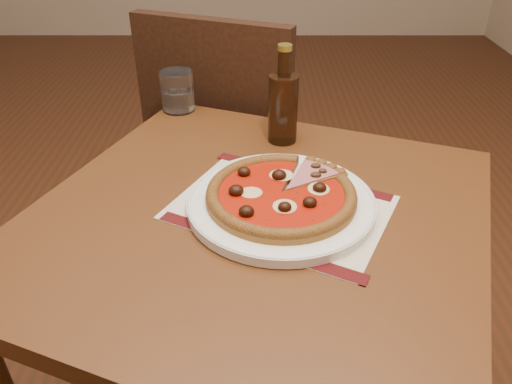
{
  "coord_description": "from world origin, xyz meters",
  "views": [
    {
      "loc": [
        0.39,
        -1.67,
        1.27
      ],
      "look_at": [
        0.39,
        -0.9,
        0.78
      ],
      "focal_mm": 35.0,
      "sensor_mm": 36.0,
      "label": 1
    }
  ],
  "objects_px": {
    "table": "(256,254)",
    "pizza": "(281,194)",
    "bottle": "(283,105)",
    "chair_far": "(232,144)",
    "water_glass": "(177,91)",
    "plate": "(281,203)"
  },
  "relations": [
    {
      "from": "table",
      "to": "pizza",
      "type": "xyz_separation_m",
      "value": [
        0.05,
        0.01,
        0.13
      ]
    },
    {
      "from": "table",
      "to": "bottle",
      "type": "relative_size",
      "value": 4.68
    },
    {
      "from": "chair_far",
      "to": "bottle",
      "type": "bearing_deg",
      "value": 132.64
    },
    {
      "from": "chair_far",
      "to": "water_glass",
      "type": "height_order",
      "value": "chair_far"
    },
    {
      "from": "plate",
      "to": "bottle",
      "type": "distance_m",
      "value": 0.29
    },
    {
      "from": "chair_far",
      "to": "bottle",
      "type": "distance_m",
      "value": 0.49
    },
    {
      "from": "plate",
      "to": "water_glass",
      "type": "height_order",
      "value": "water_glass"
    },
    {
      "from": "pizza",
      "to": "bottle",
      "type": "bearing_deg",
      "value": 86.93
    },
    {
      "from": "chair_far",
      "to": "table",
      "type": "bearing_deg",
      "value": 118.88
    },
    {
      "from": "chair_far",
      "to": "bottle",
      "type": "height_order",
      "value": "bottle"
    },
    {
      "from": "water_glass",
      "to": "bottle",
      "type": "height_order",
      "value": "bottle"
    },
    {
      "from": "pizza",
      "to": "bottle",
      "type": "relative_size",
      "value": 1.24
    },
    {
      "from": "chair_far",
      "to": "bottle",
      "type": "relative_size",
      "value": 4.34
    },
    {
      "from": "chair_far",
      "to": "pizza",
      "type": "height_order",
      "value": "chair_far"
    },
    {
      "from": "table",
      "to": "plate",
      "type": "distance_m",
      "value": 0.12
    },
    {
      "from": "plate",
      "to": "pizza",
      "type": "distance_m",
      "value": 0.02
    },
    {
      "from": "table",
      "to": "pizza",
      "type": "distance_m",
      "value": 0.14
    },
    {
      "from": "pizza",
      "to": "bottle",
      "type": "distance_m",
      "value": 0.28
    },
    {
      "from": "table",
      "to": "bottle",
      "type": "distance_m",
      "value": 0.35
    },
    {
      "from": "water_glass",
      "to": "chair_far",
      "type": "bearing_deg",
      "value": 56.99
    },
    {
      "from": "plate",
      "to": "bottle",
      "type": "height_order",
      "value": "bottle"
    },
    {
      "from": "water_glass",
      "to": "pizza",
      "type": "bearing_deg",
      "value": -61.37
    }
  ]
}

